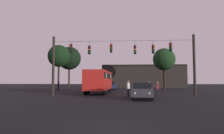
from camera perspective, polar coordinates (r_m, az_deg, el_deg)
ground_plane at (r=31.82m, az=3.18°, el=-6.86°), size 168.00×168.00×0.00m
overhead_signal_span at (r=23.12m, az=2.70°, el=2.16°), size 15.93×0.44×6.76m
city_bus at (r=29.18m, az=-3.42°, el=-3.46°), size 2.68×11.03×3.00m
car_near_right at (r=19.40m, az=8.35°, el=-6.39°), size 2.15×4.45×1.52m
car_far_left at (r=39.40m, az=-0.40°, el=-5.13°), size 1.89×4.37×1.52m
pedestrian_crossing_left at (r=23.90m, az=12.41°, el=-5.63°), size 0.32×0.41×1.59m
pedestrian_crossing_center at (r=22.49m, az=4.47°, el=-5.65°), size 0.34×0.42×1.70m
pedestrian_crossing_right at (r=24.69m, az=10.09°, el=-5.59°), size 0.26×0.37×1.59m
corner_building at (r=54.36m, az=8.37°, el=-2.64°), size 20.02×9.85×5.58m
tree_left_silhouette at (r=40.67m, az=14.10°, el=2.00°), size 4.23×4.23×7.89m
tree_behind_building at (r=48.05m, az=-11.64°, el=2.34°), size 5.21×5.21×9.42m
tree_right_far at (r=40.19m, az=-14.38°, el=2.91°), size 4.12×4.12×8.41m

